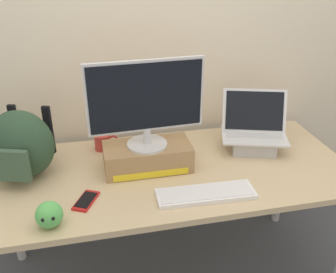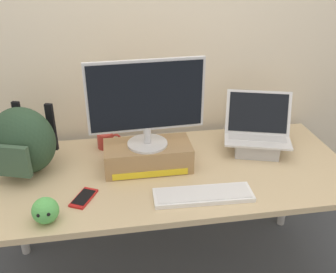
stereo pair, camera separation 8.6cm
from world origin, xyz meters
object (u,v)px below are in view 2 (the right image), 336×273
object	(u,v)px
toner_box_yellow	(148,156)
desktop_monitor	(146,102)
coffee_mug	(106,140)
open_laptop	(256,139)
plush_toy	(45,210)
external_keyboard	(203,195)
cell_phone	(84,198)
messenger_backpack	(23,141)

from	to	relation	value
toner_box_yellow	desktop_monitor	distance (m)	0.28
coffee_mug	open_laptop	bearing A→B (deg)	-11.83
toner_box_yellow	plush_toy	bearing A→B (deg)	-142.04
desktop_monitor	plush_toy	world-z (taller)	desktop_monitor
open_laptop	external_keyboard	size ratio (longest dim) A/B	0.89
desktop_monitor	cell_phone	bearing A→B (deg)	-147.21
open_laptop	messenger_backpack	distance (m)	1.17
messenger_backpack	toner_box_yellow	bearing A→B (deg)	13.10
open_laptop	messenger_backpack	xyz separation A→B (m)	(-1.16, -0.02, 0.10)
coffee_mug	messenger_backpack	bearing A→B (deg)	-153.88
desktop_monitor	external_keyboard	xyz separation A→B (m)	(0.21, -0.29, -0.33)
external_keyboard	cell_phone	distance (m)	0.52
open_laptop	coffee_mug	distance (m)	0.80
desktop_monitor	external_keyboard	size ratio (longest dim) A/B	1.24
toner_box_yellow	cell_phone	world-z (taller)	toner_box_yellow
desktop_monitor	coffee_mug	size ratio (longest dim) A/B	4.25
desktop_monitor	cell_phone	world-z (taller)	desktop_monitor
external_keyboard	messenger_backpack	xyz separation A→B (m)	(-0.78, 0.34, 0.15)
desktop_monitor	plush_toy	size ratio (longest dim) A/B	5.10
toner_box_yellow	messenger_backpack	bearing A→B (deg)	174.52
toner_box_yellow	desktop_monitor	xyz separation A→B (m)	(0.00, -0.00, 0.28)
coffee_mug	external_keyboard	bearing A→B (deg)	-52.48
toner_box_yellow	external_keyboard	size ratio (longest dim) A/B	0.96
desktop_monitor	plush_toy	distance (m)	0.63
desktop_monitor	plush_toy	bearing A→B (deg)	-144.89
desktop_monitor	toner_box_yellow	bearing A→B (deg)	91.03
toner_box_yellow	open_laptop	size ratio (longest dim) A/B	1.08
messenger_backpack	plush_toy	world-z (taller)	messenger_backpack
cell_phone	toner_box_yellow	bearing A→B (deg)	62.84
open_laptop	cell_phone	xyz separation A→B (m)	(-0.89, -0.29, -0.06)
toner_box_yellow	open_laptop	xyz separation A→B (m)	(0.58, 0.08, 0.00)
plush_toy	toner_box_yellow	bearing A→B (deg)	37.96
messenger_backpack	open_laptop	bearing A→B (deg)	19.59
coffee_mug	plush_toy	bearing A→B (deg)	-112.58
external_keyboard	cell_phone	size ratio (longest dim) A/B	2.78
external_keyboard	plush_toy	world-z (taller)	plush_toy
desktop_monitor	messenger_backpack	world-z (taller)	desktop_monitor
open_laptop	coffee_mug	world-z (taller)	open_laptop
desktop_monitor	open_laptop	size ratio (longest dim) A/B	1.39
external_keyboard	cell_phone	xyz separation A→B (m)	(-0.51, 0.07, -0.01)
messenger_backpack	external_keyboard	bearing A→B (deg)	-5.15
plush_toy	messenger_backpack	bearing A→B (deg)	108.40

